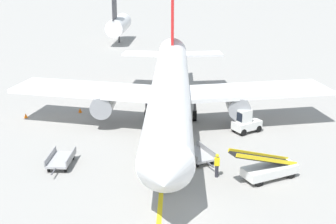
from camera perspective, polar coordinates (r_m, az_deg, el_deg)
name	(u,v)px	position (r m, az deg, el deg)	size (l,w,h in m)	color
ground_plane	(178,211)	(27.58, 1.25, -12.22)	(300.00, 300.00, 0.00)	gray
taxi_line_yellow	(163,173)	(32.03, -0.67, -7.56)	(0.30, 80.00, 0.01)	yellow
airliner	(170,89)	(39.56, 0.30, 2.90)	(28.59, 35.30, 10.10)	white
baggage_tug_near_wing	(246,122)	(39.42, 9.62, -1.24)	(2.71, 2.44, 2.10)	silver
belt_loader_forward_hold	(268,168)	(31.63, 12.39, -6.83)	(4.97, 3.54, 2.59)	silver
baggage_cart_loaded	(198,154)	(33.81, 3.69, -5.27)	(2.72, 3.68, 0.94)	#A5A5A8
baggage_cart_empty_trailing	(61,159)	(33.79, -13.18, -5.77)	(1.59, 3.77, 0.94)	#A5A5A8
ground_crew_marshaller	(157,148)	(33.61, -1.39, -4.56)	(0.36, 0.24, 1.70)	#26262D
ground_crew_wing_walker	(217,165)	(31.26, 6.11, -6.53)	(0.36, 0.24, 1.70)	#26262D
safety_cone_nose_left	(26,115)	(44.65, -17.28, -0.42)	(0.36, 0.36, 0.44)	orange
safety_cone_nose_right	(80,110)	(44.93, -10.90, 0.22)	(0.36, 0.36, 0.44)	orange
distant_aircraft_far_left	(118,24)	(81.37, -6.18, 10.80)	(3.00, 10.10, 8.80)	silver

